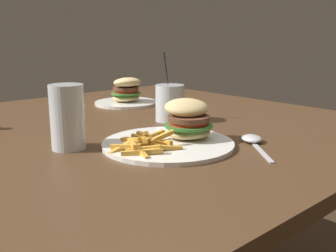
% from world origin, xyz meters
% --- Properties ---
extents(dining_table, '(1.36, 1.25, 0.76)m').
position_xyz_m(dining_table, '(0.00, 0.00, 0.66)').
color(dining_table, '#4C331E').
rests_on(dining_table, ground_plane).
extents(meal_plate_near, '(0.30, 0.30, 0.11)m').
position_xyz_m(meal_plate_near, '(-0.01, -0.24, 0.79)').
color(meal_plate_near, white).
rests_on(meal_plate_near, dining_table).
extents(beer_glass, '(0.08, 0.08, 0.14)m').
position_xyz_m(beer_glass, '(-0.21, -0.10, 0.83)').
color(beer_glass, silver).
rests_on(beer_glass, dining_table).
extents(juice_glass, '(0.09, 0.09, 0.20)m').
position_xyz_m(juice_glass, '(0.15, -0.04, 0.81)').
color(juice_glass, silver).
rests_on(juice_glass, dining_table).
extents(spoon, '(0.14, 0.17, 0.02)m').
position_xyz_m(spoon, '(0.14, -0.35, 0.77)').
color(spoon, silver).
rests_on(spoon, dining_table).
extents(meal_plate_far, '(0.23, 0.23, 0.10)m').
position_xyz_m(meal_plate_far, '(0.23, 0.27, 0.80)').
color(meal_plate_far, white).
rests_on(meal_plate_far, dining_table).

